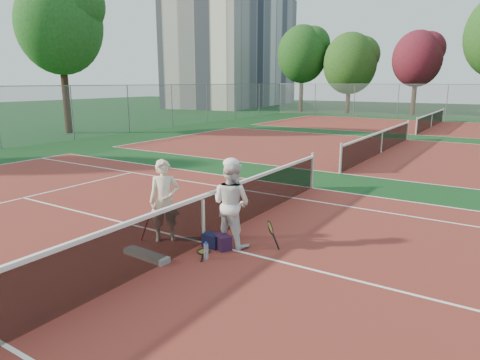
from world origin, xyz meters
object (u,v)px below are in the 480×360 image
object	(u,v)px
player_a	(165,201)
racket_red	(148,227)
sports_bag_purple	(222,242)
sports_bag_navy	(212,240)
water_bottle	(206,252)
racket_black_held	(270,235)
net_main	(203,219)
apartment_block	(236,49)
racket_spare	(203,252)
player_b	(231,204)

from	to	relation	value
player_a	racket_red	world-z (taller)	player_a
sports_bag_purple	sports_bag_navy	bearing A→B (deg)	-172.95
water_bottle	player_a	bearing A→B (deg)	165.05
player_a	racket_black_held	size ratio (longest dim) A/B	2.99
net_main	sports_bag_navy	bearing A→B (deg)	-17.40
apartment_block	water_bottle	size ratio (longest dim) A/B	73.33
apartment_block	racket_red	distance (m)	52.53
racket_spare	racket_red	bearing A→B (deg)	61.49
sports_bag_navy	racket_red	bearing A→B (deg)	-162.42
water_bottle	sports_bag_navy	bearing A→B (deg)	116.07
racket_red	player_a	bearing A→B (deg)	1.42
apartment_block	sports_bag_navy	bearing A→B (deg)	-57.33
sports_bag_purple	water_bottle	bearing A→B (deg)	-86.38
net_main	water_bottle	world-z (taller)	net_main
player_a	water_bottle	bearing A→B (deg)	-57.62
net_main	sports_bag_purple	world-z (taller)	net_main
racket_red	sports_bag_navy	bearing A→B (deg)	-18.64
sports_bag_navy	water_bottle	size ratio (longest dim) A/B	1.17
player_b	racket_black_held	size ratio (longest dim) A/B	3.02
apartment_block	water_bottle	distance (m)	53.49
player_a	water_bottle	xyz separation A→B (m)	(1.30, -0.35, -0.70)
net_main	sports_bag_purple	bearing A→B (deg)	-6.46
net_main	water_bottle	bearing A→B (deg)	-49.46
player_b	racket_spare	world-z (taller)	player_b
apartment_block	sports_bag_purple	size ratio (longest dim) A/B	61.68
racket_black_held	racket_spare	bearing A→B (deg)	21.41
net_main	racket_spare	world-z (taller)	net_main
player_b	racket_spare	distance (m)	1.08
sports_bag_purple	net_main	bearing A→B (deg)	173.54
apartment_block	racket_spare	bearing A→B (deg)	-57.49
water_bottle	apartment_block	bearing A→B (deg)	122.60
apartment_block	player_b	bearing A→B (deg)	-56.90
player_b	net_main	bearing A→B (deg)	27.84
player_b	sports_bag_navy	size ratio (longest dim) A/B	4.89
racket_red	sports_bag_purple	bearing A→B (deg)	-20.16
player_a	water_bottle	size ratio (longest dim) A/B	5.64
player_a	player_b	world-z (taller)	player_b
apartment_block	player_b	xyz separation A→B (m)	(28.52, -43.76, -6.64)
apartment_block	racket_red	bearing A→B (deg)	-58.79
sports_bag_navy	water_bottle	bearing A→B (deg)	-63.93
racket_spare	water_bottle	xyz separation A→B (m)	(0.25, -0.24, 0.14)
net_main	player_a	xyz separation A→B (m)	(-0.76, -0.29, 0.34)
racket_red	racket_black_held	xyz separation A→B (m)	(2.33, 0.95, -0.00)
player_b	water_bottle	size ratio (longest dim) A/B	5.70
player_a	racket_spare	xyz separation A→B (m)	(1.06, -0.11, -0.83)
racket_red	racket_black_held	distance (m)	2.52
sports_bag_navy	racket_black_held	bearing A→B (deg)	27.60
net_main	apartment_block	size ratio (longest dim) A/B	0.50
racket_spare	sports_bag_purple	distance (m)	0.42
player_a	racket_black_held	world-z (taller)	player_a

